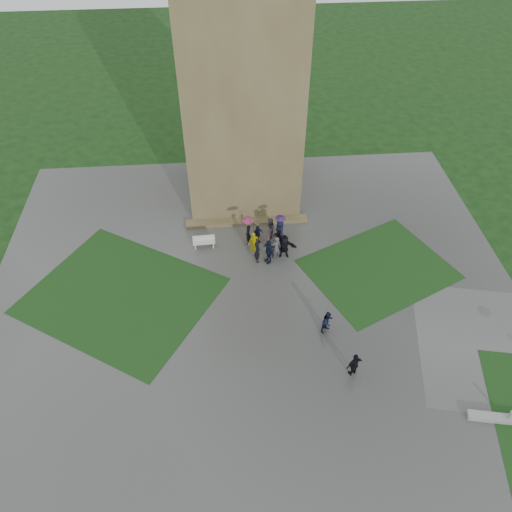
{
  "coord_description": "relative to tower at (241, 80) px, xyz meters",
  "views": [
    {
      "loc": [
        -1.61,
        -17.87,
        23.85
      ],
      "look_at": [
        0.29,
        5.71,
        1.2
      ],
      "focal_mm": 35.0,
      "sensor_mm": 36.0,
      "label": 1
    }
  ],
  "objects": [
    {
      "name": "ground",
      "position": [
        0.0,
        -15.0,
        -9.0
      ],
      "size": [
        120.0,
        120.0,
        0.0
      ],
      "primitive_type": "plane",
      "color": "black"
    },
    {
      "name": "visitor_cluster",
      "position": [
        1.35,
        -7.61,
        -7.82
      ],
      "size": [
        3.63,
        3.68,
        2.67
      ],
      "color": "black",
      "rests_on": "plaza"
    },
    {
      "name": "lawn_inset_right",
      "position": [
        8.5,
        -10.0,
        -8.97
      ],
      "size": [
        11.12,
        10.15,
        0.01
      ],
      "primitive_type": "cube",
      "rotation": [
        0.0,
        0.0,
        0.44
      ],
      "color": "#133312",
      "rests_on": "plaza"
    },
    {
      "name": "tower",
      "position": [
        0.0,
        0.0,
        0.0
      ],
      "size": [
        8.0,
        8.0,
        18.0
      ],
      "primitive_type": "cube",
      "color": "brown",
      "rests_on": "ground"
    },
    {
      "name": "bench",
      "position": [
        -3.16,
        -6.79,
        -8.52
      ],
      "size": [
        1.57,
        0.55,
        0.9
      ],
      "rotation": [
        0.0,
        0.0,
        0.04
      ],
      "color": "beige",
      "rests_on": "plaza"
    },
    {
      "name": "pedestrian_mid",
      "position": [
        4.08,
        -14.79,
        -8.19
      ],
      "size": [
        0.88,
        0.8,
        1.58
      ],
      "primitive_type": "imported",
      "rotation": [
        0.0,
        0.0,
        0.62
      ],
      "color": "black",
      "rests_on": "plaza"
    },
    {
      "name": "pedestrian_near",
      "position": [
        4.97,
        -17.88,
        -8.13
      ],
      "size": [
        1.14,
        0.9,
        1.7
      ],
      "primitive_type": "imported",
      "rotation": [
        0.0,
        0.0,
        3.53
      ],
      "color": "black",
      "rests_on": "plaza"
    },
    {
      "name": "plaza",
      "position": [
        0.0,
        -13.0,
        -8.99
      ],
      "size": [
        34.0,
        34.0,
        0.02
      ],
      "primitive_type": "cube",
      "color": "#3B3C39",
      "rests_on": "ground"
    },
    {
      "name": "lawn_inset_left",
      "position": [
        -8.5,
        -11.0,
        -8.97
      ],
      "size": [
        14.1,
        13.46,
        0.01
      ],
      "primitive_type": "cube",
      "rotation": [
        0.0,
        0.0,
        -0.56
      ],
      "color": "#133312",
      "rests_on": "plaza"
    },
    {
      "name": "tower_plinth",
      "position": [
        0.0,
        -4.4,
        -8.87
      ],
      "size": [
        9.0,
        0.8,
        0.22
      ],
      "primitive_type": "cube",
      "color": "brown",
      "rests_on": "plaza"
    }
  ]
}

